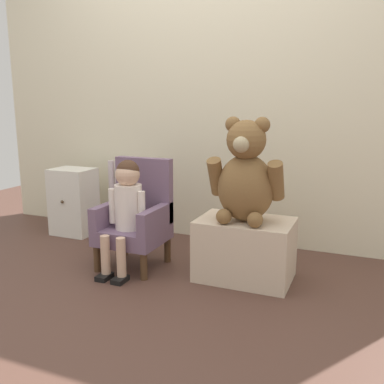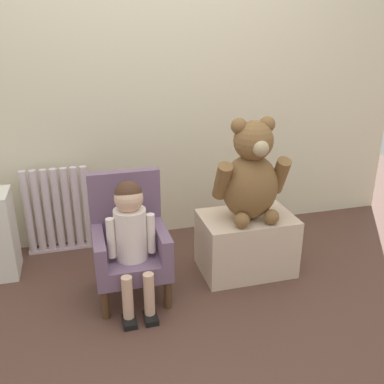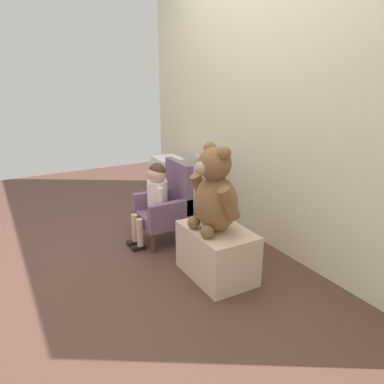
# 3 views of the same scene
# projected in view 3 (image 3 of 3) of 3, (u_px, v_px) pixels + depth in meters

# --- Properties ---
(ground_plane) EXTENTS (6.00, 6.00, 0.00)m
(ground_plane) POSITION_uv_depth(u_px,v_px,m) (126.00, 264.00, 2.87)
(ground_plane) COLOR #50342A
(back_wall) EXTENTS (3.80, 0.05, 2.40)m
(back_wall) POSITION_uv_depth(u_px,v_px,m) (259.00, 98.00, 3.06)
(back_wall) COLOR beige
(back_wall) RESTS_ON ground_plane
(radiator) EXTENTS (0.43, 0.05, 0.58)m
(radiator) POSITION_uv_depth(u_px,v_px,m) (204.00, 186.00, 3.81)
(radiator) COLOR silver
(radiator) RESTS_ON ground_plane
(small_dresser) EXTENTS (0.32, 0.28, 0.53)m
(small_dresser) POSITION_uv_depth(u_px,v_px,m) (168.00, 181.00, 4.06)
(small_dresser) COLOR silver
(small_dresser) RESTS_ON ground_plane
(child_armchair) EXTENTS (0.40, 0.39, 0.69)m
(child_armchair) POSITION_uv_depth(u_px,v_px,m) (167.00, 206.00, 3.20)
(child_armchair) COLOR slate
(child_armchair) RESTS_ON ground_plane
(child_figure) EXTENTS (0.25, 0.35, 0.70)m
(child_figure) POSITION_uv_depth(u_px,v_px,m) (155.00, 193.00, 3.10)
(child_figure) COLOR silver
(child_figure) RESTS_ON ground_plane
(low_bench) EXTENTS (0.56, 0.37, 0.37)m
(low_bench) POSITION_uv_depth(u_px,v_px,m) (217.00, 252.00, 2.66)
(low_bench) COLOR beige
(low_bench) RESTS_ON ground_plane
(large_teddy_bear) EXTENTS (0.44, 0.31, 0.60)m
(large_teddy_bear) POSITION_uv_depth(u_px,v_px,m) (215.00, 194.00, 2.51)
(large_teddy_bear) COLOR brown
(large_teddy_bear) RESTS_ON low_bench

